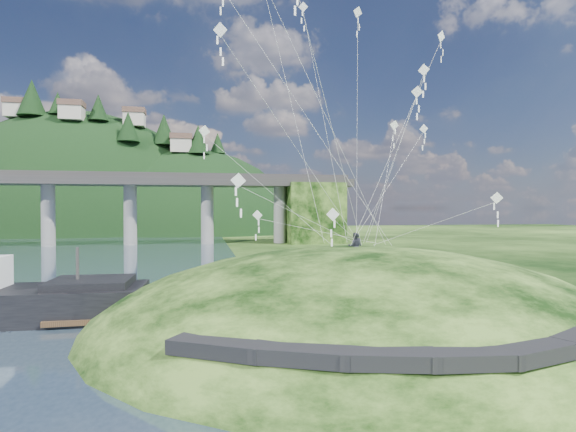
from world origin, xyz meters
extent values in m
plane|color=black|center=(0.00, 0.00, 0.00)|extent=(320.00, 320.00, 0.00)
ellipsoid|color=black|center=(8.00, 2.00, -1.50)|extent=(36.00, 32.00, 13.00)
cube|color=black|center=(-1.50, -8.00, 2.03)|extent=(4.32, 3.62, 0.71)
cube|color=black|center=(1.50, -9.65, 2.09)|extent=(4.10, 2.97, 0.61)
cube|color=black|center=(4.50, -10.65, 2.08)|extent=(3.85, 2.37, 0.62)
cube|color=black|center=(7.50, -11.10, 2.04)|extent=(3.62, 1.83, 0.66)
cube|color=black|center=(10.50, -10.90, 2.05)|extent=(3.82, 2.27, 0.68)
cylinder|color=gray|center=(-32.00, 70.00, 6.50)|extent=(2.60, 2.60, 13.00)
cylinder|color=gray|center=(-16.50, 70.00, 6.50)|extent=(2.60, 2.60, 13.00)
cylinder|color=gray|center=(-1.00, 70.00, 6.50)|extent=(2.60, 2.60, 13.00)
cylinder|color=gray|center=(14.50, 70.00, 6.50)|extent=(2.60, 2.60, 13.00)
cube|color=black|center=(22.00, 70.00, 6.50)|extent=(12.00, 11.00, 13.00)
ellipsoid|color=black|center=(-40.00, 126.00, -6.00)|extent=(96.00, 68.00, 88.00)
ellipsoid|color=black|center=(-5.00, 118.00, -10.00)|extent=(76.00, 56.00, 72.00)
cone|color=black|center=(-49.87, 114.63, 39.23)|extent=(8.01, 8.01, 10.54)
cone|color=black|center=(-42.87, 114.06, 37.88)|extent=(4.97, 4.97, 6.54)
cone|color=black|center=(-31.40, 112.04, 36.68)|extent=(5.83, 5.83, 7.67)
cone|color=black|center=(-22.45, 107.08, 30.58)|extent=(6.47, 6.47, 8.51)
cone|color=black|center=(-13.22, 113.99, 31.23)|extent=(7.13, 7.13, 9.38)
cone|color=black|center=(-3.12, 109.03, 27.87)|extent=(6.56, 6.56, 8.63)
cone|color=black|center=(2.77, 114.63, 27.68)|extent=(4.88, 4.88, 6.42)
cube|color=beige|center=(-55.00, 118.00, 35.99)|extent=(6.00, 5.00, 4.00)
cube|color=brown|center=(-55.00, 118.00, 38.69)|extent=(6.40, 5.40, 1.60)
cube|color=beige|center=(-38.00, 110.00, 34.28)|extent=(6.00, 5.00, 4.00)
cube|color=brown|center=(-38.00, 110.00, 36.98)|extent=(6.40, 5.40, 1.60)
cube|color=beige|center=(-22.00, 116.00, 34.18)|extent=(6.00, 5.00, 4.00)
cube|color=brown|center=(-22.00, 116.00, 36.88)|extent=(6.40, 5.40, 1.60)
cube|color=beige|center=(-8.00, 110.00, 25.88)|extent=(6.00, 5.00, 4.00)
cube|color=brown|center=(-8.00, 110.00, 28.58)|extent=(6.40, 5.40, 1.60)
cube|color=black|center=(-9.57, 6.31, 2.51)|extent=(5.32, 4.48, 0.52)
cylinder|color=#2D2B2B|center=(-10.44, 6.34, 3.64)|extent=(0.21, 0.21, 2.60)
cube|color=#372516|center=(-5.17, 4.74, 0.43)|extent=(13.51, 2.46, 0.34)
cylinder|color=#372516|center=(-10.93, 4.59, 0.19)|extent=(0.29, 0.29, 0.96)
cylinder|color=#372516|center=(-8.05, 4.66, 0.19)|extent=(0.29, 0.29, 0.96)
cylinder|color=#372516|center=(-5.17, 4.74, 0.19)|extent=(0.29, 0.29, 0.96)
cylinder|color=#372516|center=(-2.28, 4.81, 0.19)|extent=(0.29, 0.29, 0.96)
cylinder|color=#372516|center=(0.60, 4.88, 0.19)|extent=(0.29, 0.29, 0.96)
imported|color=#242530|center=(8.52, 3.92, 5.83)|extent=(0.74, 0.60, 1.76)
imported|color=#242530|center=(7.95, 2.74, 5.92)|extent=(1.01, 0.84, 1.86)
cube|color=white|center=(-1.17, -1.71, 17.09)|extent=(0.75, 0.30, 0.75)
cube|color=white|center=(-1.17, -1.71, 16.54)|extent=(0.10, 0.02, 0.45)
cube|color=white|center=(-1.17, -1.71, 15.99)|extent=(0.10, 0.02, 0.45)
cube|color=white|center=(-1.17, -1.71, 15.44)|extent=(0.10, 0.02, 0.45)
cube|color=white|center=(14.95, 4.00, 20.04)|extent=(0.74, 0.39, 0.80)
cube|color=white|center=(14.95, 4.00, 19.47)|extent=(0.09, 0.08, 0.47)
cube|color=white|center=(14.95, 4.00, 18.90)|extent=(0.09, 0.08, 0.47)
cube|color=white|center=(14.95, 4.00, 18.33)|extent=(0.09, 0.08, 0.47)
cube|color=white|center=(1.62, 4.90, 7.09)|extent=(0.65, 0.38, 0.70)
cube|color=white|center=(1.62, 4.90, 6.58)|extent=(0.10, 0.04, 0.42)
cube|color=white|center=(1.62, 4.90, 6.07)|extent=(0.10, 0.04, 0.42)
cube|color=white|center=(1.62, 4.90, 5.55)|extent=(0.10, 0.04, 0.42)
cube|color=white|center=(12.97, 7.61, 14.21)|extent=(0.76, 0.27, 0.73)
cube|color=white|center=(12.97, 7.61, 13.67)|extent=(0.10, 0.05, 0.44)
cube|color=white|center=(12.97, 7.61, 13.13)|extent=(0.10, 0.05, 0.44)
cube|color=white|center=(12.97, 7.61, 12.60)|extent=(0.10, 0.05, 0.44)
cube|color=white|center=(6.22, 2.07, 7.16)|extent=(0.75, 0.50, 0.86)
cube|color=white|center=(6.22, 2.07, 6.55)|extent=(0.11, 0.06, 0.50)
cube|color=white|center=(6.22, 2.07, 5.93)|extent=(0.11, 0.06, 0.50)
cube|color=white|center=(6.22, 2.07, 5.32)|extent=(0.11, 0.06, 0.50)
cube|color=white|center=(13.90, -3.84, 8.14)|extent=(0.62, 0.31, 0.66)
cube|color=white|center=(13.90, -3.84, 7.67)|extent=(0.09, 0.04, 0.39)
cube|color=white|center=(13.90, -3.84, 7.20)|extent=(0.09, 0.04, 0.39)
cube|color=white|center=(13.90, -3.84, 6.73)|extent=(0.09, 0.04, 0.39)
cube|color=white|center=(9.88, 7.65, 22.93)|extent=(0.81, 0.32, 0.81)
cube|color=white|center=(9.88, 7.65, 22.34)|extent=(0.10, 0.08, 0.49)
cube|color=white|center=(9.88, 7.65, 21.74)|extent=(0.10, 0.08, 0.49)
cube|color=white|center=(9.88, 7.65, 21.15)|extent=(0.10, 0.08, 0.49)
cube|color=white|center=(-0.32, -2.89, 9.00)|extent=(0.79, 0.24, 0.78)
cube|color=white|center=(-0.32, -2.89, 8.43)|extent=(0.10, 0.05, 0.46)
cube|color=white|center=(-0.32, -2.89, 7.87)|extent=(0.10, 0.05, 0.46)
cube|color=white|center=(-0.32, -2.89, 7.31)|extent=(0.10, 0.05, 0.46)
cube|color=white|center=(13.36, 3.56, 17.39)|extent=(0.60, 0.63, 0.81)
cube|color=white|center=(13.36, 3.56, 16.81)|extent=(0.10, 0.07, 0.48)
cube|color=white|center=(13.36, 3.56, 16.22)|extent=(0.10, 0.07, 0.48)
cube|color=white|center=(13.36, 3.56, 15.63)|extent=(0.10, 0.07, 0.48)
cube|color=white|center=(2.31, -4.49, 17.73)|extent=(0.11, 0.05, 0.47)
cube|color=white|center=(2.31, -4.49, 17.16)|extent=(0.11, 0.05, 0.47)
cube|color=white|center=(-1.04, 0.98, 19.81)|extent=(0.10, 0.08, 0.48)
cube|color=white|center=(-1.04, 0.98, 19.22)|extent=(0.10, 0.08, 0.48)
cube|color=white|center=(5.04, 5.62, 22.04)|extent=(0.67, 0.27, 0.67)
cube|color=white|center=(5.04, 5.62, 21.55)|extent=(0.09, 0.02, 0.40)
cube|color=white|center=(5.04, 5.62, 21.06)|extent=(0.09, 0.02, 0.40)
cube|color=white|center=(5.04, 5.62, 20.57)|extent=(0.09, 0.02, 0.40)
cube|color=white|center=(13.09, 4.01, 15.95)|extent=(0.85, 0.29, 0.83)
cube|color=white|center=(13.09, 4.01, 15.34)|extent=(0.11, 0.03, 0.49)
cube|color=white|center=(13.09, 4.01, 14.74)|extent=(0.11, 0.03, 0.49)
cube|color=white|center=(13.09, 4.01, 14.13)|extent=(0.11, 0.03, 0.49)
cube|color=white|center=(-2.00, 2.62, 12.41)|extent=(0.70, 0.28, 0.71)
cube|color=white|center=(-2.00, 2.62, 11.89)|extent=(0.09, 0.07, 0.42)
cube|color=white|center=(-2.00, 2.62, 11.37)|extent=(0.09, 0.07, 0.42)
cube|color=white|center=(-2.00, 2.62, 10.86)|extent=(0.09, 0.07, 0.42)
cube|color=white|center=(16.43, 9.37, 14.33)|extent=(0.51, 0.62, 0.75)
cube|color=white|center=(16.43, 9.37, 13.79)|extent=(0.09, 0.07, 0.44)
cube|color=white|center=(16.43, 9.37, 13.25)|extent=(0.09, 0.07, 0.44)
cube|color=white|center=(16.43, 9.37, 12.71)|extent=(0.09, 0.07, 0.44)
camera|label=1|loc=(-2.18, -26.05, 7.57)|focal=28.00mm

